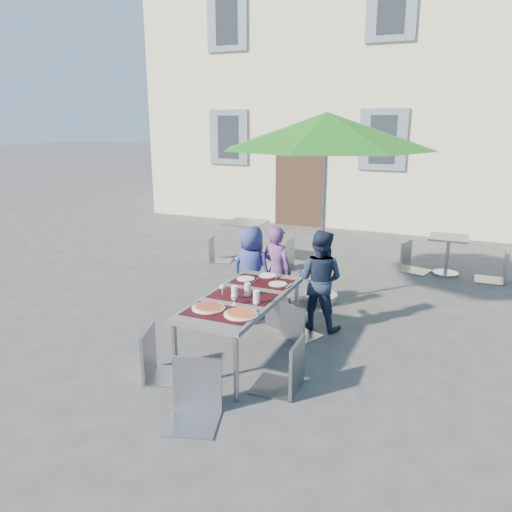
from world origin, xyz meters
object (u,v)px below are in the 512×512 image
at_px(bg_chair_r_0, 284,235).
at_px(bg_chair_r_1, 501,246).
at_px(bg_chair_l_1, 413,238).
at_px(child_2, 319,280).
at_px(chair_2, 298,299).
at_px(bg_chair_l_0, 216,234).
at_px(pizza_near_left, 209,307).
at_px(child_1, 277,270).
at_px(chair_1, 282,289).
at_px(cafe_table_0, 246,234).
at_px(dining_table, 242,301).
at_px(chair_4, 287,334).
at_px(chair_3, 157,324).
at_px(cafe_table_1, 448,250).
at_px(pizza_near_right, 241,314).
at_px(chair_5, 193,356).
at_px(chair_0, 241,286).
at_px(child_0, 252,269).
at_px(patio_umbrella, 327,132).

relative_size(bg_chair_r_0, bg_chair_r_1, 1.02).
bearing_deg(bg_chair_l_1, child_2, -103.94).
xyz_separation_m(chair_2, bg_chair_l_0, (-2.59, 2.73, 0.01)).
distance_m(pizza_near_left, child_1, 1.95).
relative_size(chair_1, cafe_table_0, 1.17).
bearing_deg(dining_table, chair_4, -33.18).
height_order(chair_3, bg_chair_l_0, chair_3).
xyz_separation_m(dining_table, bg_chair_l_0, (-2.19, 3.47, -0.16)).
height_order(cafe_table_0, bg_chair_l_1, bg_chair_l_1).
bearing_deg(child_1, cafe_table_1, -112.48).
bearing_deg(pizza_near_left, pizza_near_right, -3.88).
xyz_separation_m(pizza_near_left, chair_1, (0.25, 1.50, -0.25)).
height_order(dining_table, child_1, child_1).
relative_size(chair_5, bg_chair_r_0, 0.97).
bearing_deg(dining_table, cafe_table_0, 114.41).
relative_size(chair_3, cafe_table_1, 1.51).
xyz_separation_m(dining_table, bg_chair_r_1, (2.74, 4.27, -0.08)).
xyz_separation_m(pizza_near_right, chair_0, (-0.74, 1.54, -0.28)).
distance_m(child_2, chair_2, 0.49).
distance_m(chair_1, bg_chair_l_1, 3.56).
relative_size(bg_chair_l_0, cafe_table_1, 1.33).
xyz_separation_m(child_2, chair_4, (0.17, -1.66, -0.04)).
height_order(chair_2, chair_4, chair_4).
bearing_deg(cafe_table_1, chair_5, -107.92).
xyz_separation_m(child_0, chair_4, (1.22, -1.85, -0.01)).
bearing_deg(chair_4, chair_3, -167.33).
xyz_separation_m(dining_table, chair_4, (0.71, -0.46, -0.09)).
height_order(child_0, cafe_table_1, child_0).
height_order(chair_1, patio_umbrella, patio_umbrella).
xyz_separation_m(cafe_table_1, bg_chair_l_1, (-0.60, 0.00, 0.15)).
bearing_deg(chair_1, bg_chair_r_0, 110.19).
bearing_deg(chair_2, bg_chair_l_1, 75.69).
height_order(chair_4, chair_5, chair_5).
distance_m(chair_0, cafe_table_1, 4.12).
height_order(dining_table, bg_chair_r_0, bg_chair_r_0).
bearing_deg(patio_umbrella, chair_5, -92.94).
xyz_separation_m(child_1, chair_2, (0.56, -0.71, -0.11)).
bearing_deg(chair_5, chair_2, 81.77).
distance_m(pizza_near_left, cafe_table_0, 4.51).
relative_size(chair_4, cafe_table_1, 1.51).
height_order(dining_table, pizza_near_left, pizza_near_left).
relative_size(pizza_near_left, bg_chair_r_0, 0.33).
bearing_deg(bg_chair_l_1, pizza_near_right, -102.58).
distance_m(child_0, bg_chair_r_1, 4.34).
bearing_deg(child_0, chair_0, 96.93).
distance_m(pizza_near_left, chair_1, 1.54).
distance_m(chair_3, chair_4, 1.36).
bearing_deg(child_1, chair_5, 108.81).
bearing_deg(cafe_table_0, chair_0, -66.45).
relative_size(child_0, chair_1, 1.37).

